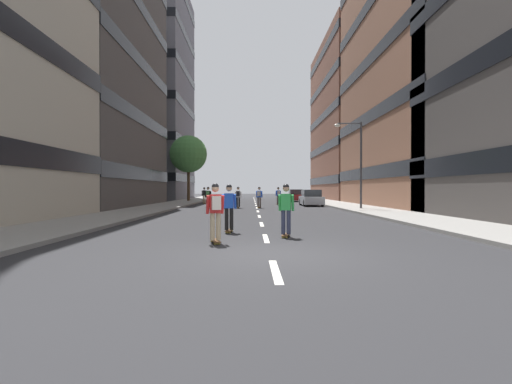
# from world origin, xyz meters

# --- Properties ---
(ground_plane) EXTENTS (171.14, 171.14, 0.00)m
(ground_plane) POSITION_xyz_m (0.00, 28.52, 0.00)
(ground_plane) COLOR #28282B
(sidewalk_left) EXTENTS (3.71, 78.44, 0.14)m
(sidewalk_left) POSITION_xyz_m (-8.20, 32.09, 0.07)
(sidewalk_left) COLOR gray
(sidewalk_left) RESTS_ON ground_plane
(sidewalk_right) EXTENTS (3.71, 78.44, 0.14)m
(sidewalk_right) POSITION_xyz_m (8.20, 32.09, 0.07)
(sidewalk_right) COLOR gray
(sidewalk_right) RESTS_ON ground_plane
(lane_markings) EXTENTS (0.16, 67.20, 0.01)m
(lane_markings) POSITION_xyz_m (0.00, 30.50, 0.00)
(lane_markings) COLOR silver
(lane_markings) RESTS_ON ground_plane
(building_left_mid) EXTENTS (17.75, 19.45, 29.15)m
(building_left_mid) POSITION_xyz_m (-18.87, 24.94, 14.66)
(building_left_mid) COLOR #4C4744
(building_left_mid) RESTS_ON ground_plane
(building_left_far) EXTENTS (17.75, 16.59, 31.30)m
(building_left_far) POSITION_xyz_m (-18.87, 48.03, 15.74)
(building_left_far) COLOR slate
(building_left_far) RESTS_ON ground_plane
(building_right_mid) EXTENTS (17.75, 22.31, 25.11)m
(building_right_mid) POSITION_xyz_m (18.87, 24.94, 12.64)
(building_right_mid) COLOR #9E6B51
(building_right_mid) RESTS_ON ground_plane
(building_right_far) EXTENTS (17.75, 22.25, 23.40)m
(building_right_far) POSITION_xyz_m (18.87, 48.03, 11.79)
(building_right_far) COLOR brown
(building_right_far) RESTS_ON ground_plane
(parked_car_near) EXTENTS (1.82, 4.40, 1.52)m
(parked_car_near) POSITION_xyz_m (5.15, 26.72, 0.70)
(parked_car_near) COLOR #B2B7BF
(parked_car_near) RESTS_ON ground_plane
(parked_car_mid) EXTENTS (1.82, 4.40, 1.52)m
(parked_car_mid) POSITION_xyz_m (5.15, 39.30, 0.70)
(parked_car_mid) COLOR maroon
(parked_car_mid) RESTS_ON ground_plane
(street_tree_near) EXTENTS (4.58, 4.58, 8.04)m
(street_tree_near) POSITION_xyz_m (-8.20, 38.43, 5.87)
(street_tree_near) COLOR #4C3823
(street_tree_near) RESTS_ON sidewalk_left
(streetlamp_right) EXTENTS (2.13, 0.30, 6.50)m
(streetlamp_right) POSITION_xyz_m (7.46, 19.67, 4.14)
(streetlamp_right) COLOR #3F3F44
(streetlamp_right) RESTS_ON sidewalk_right
(skater_0) EXTENTS (0.55, 0.91, 1.78)m
(skater_0) POSITION_xyz_m (-4.08, 22.96, 1.02)
(skater_0) COLOR brown
(skater_0) RESTS_ON ground_plane
(skater_1) EXTENTS (0.56, 0.92, 1.78)m
(skater_1) POSITION_xyz_m (0.20, 22.83, 1.02)
(skater_1) COLOR brown
(skater_1) RESTS_ON ground_plane
(skater_2) EXTENTS (0.57, 0.92, 1.78)m
(skater_2) POSITION_xyz_m (0.69, 3.37, 0.98)
(skater_2) COLOR brown
(skater_2) RESTS_ON ground_plane
(skater_3) EXTENTS (0.56, 0.92, 1.78)m
(skater_3) POSITION_xyz_m (-5.50, 32.11, 0.98)
(skater_3) COLOR brown
(skater_3) RESTS_ON ground_plane
(skater_4) EXTENTS (0.57, 0.92, 1.78)m
(skater_4) POSITION_xyz_m (-1.53, 1.88, 1.02)
(skater_4) COLOR brown
(skater_4) RESTS_ON ground_plane
(skater_5) EXTENTS (0.55, 0.91, 1.78)m
(skater_5) POSITION_xyz_m (-1.29, 4.75, 0.98)
(skater_5) COLOR brown
(skater_5) RESTS_ON ground_plane
(skater_6) EXTENTS (0.56, 0.92, 1.78)m
(skater_6) POSITION_xyz_m (2.27, 29.49, 1.02)
(skater_6) COLOR brown
(skater_6) RESTS_ON ground_plane
(skater_7) EXTENTS (0.53, 0.90, 1.78)m
(skater_7) POSITION_xyz_m (-1.54, 22.39, 1.02)
(skater_7) COLOR brown
(skater_7) RESTS_ON ground_plane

